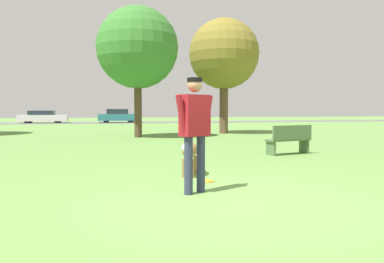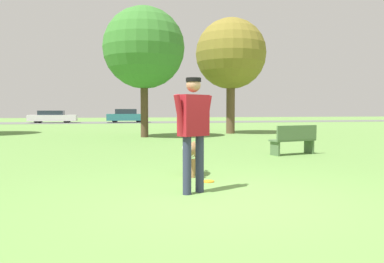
# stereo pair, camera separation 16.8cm
# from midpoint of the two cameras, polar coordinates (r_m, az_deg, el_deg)

# --- Properties ---
(ground_plane) EXTENTS (120.00, 120.00, 0.00)m
(ground_plane) POSITION_cam_midpoint_polar(r_m,az_deg,el_deg) (5.37, 5.76, -10.38)
(ground_plane) COLOR #608C42
(far_road_strip) EXTENTS (120.00, 6.00, 0.01)m
(far_road_strip) POSITION_cam_midpoint_polar(r_m,az_deg,el_deg) (39.10, -9.99, 1.37)
(far_road_strip) COLOR #5B5B59
(far_road_strip) RESTS_ON ground_plane
(person) EXTENTS (0.69, 0.43, 1.75)m
(person) POSITION_cam_midpoint_polar(r_m,az_deg,el_deg) (5.65, 1.07, 1.11)
(person) COLOR #2D334C
(person) RESTS_ON ground_plane
(dog) EXTENTS (0.53, 1.00, 0.67)m
(dog) POSITION_cam_midpoint_polar(r_m,az_deg,el_deg) (7.18, 0.45, -3.07)
(dog) COLOR olive
(dog) RESTS_ON ground_plane
(frisbee) EXTENTS (0.21, 0.21, 0.02)m
(frisbee) POSITION_cam_midpoint_polar(r_m,az_deg,el_deg) (6.67, 3.22, -7.59)
(frisbee) COLOR orange
(frisbee) RESTS_ON ground_plane
(tree_mid_center) EXTENTS (3.77, 3.77, 6.04)m
(tree_mid_center) POSITION_cam_midpoint_polar(r_m,az_deg,el_deg) (17.87, -7.06, 12.49)
(tree_mid_center) COLOR #4C3826
(tree_mid_center) RESTS_ON ground_plane
(tree_far_right) EXTENTS (3.79, 3.79, 6.20)m
(tree_far_right) POSITION_cam_midpoint_polar(r_m,az_deg,el_deg) (20.66, 6.18, 11.62)
(tree_far_right) COLOR brown
(tree_far_right) RESTS_ON ground_plane
(parked_car_white) EXTENTS (4.60, 1.84, 1.23)m
(parked_car_white) POSITION_cam_midpoint_polar(r_m,az_deg,el_deg) (39.69, -20.37, 2.12)
(parked_car_white) COLOR white
(parked_car_white) RESTS_ON ground_plane
(parked_car_teal) EXTENTS (4.11, 1.70, 1.38)m
(parked_car_teal) POSITION_cam_midpoint_polar(r_m,az_deg,el_deg) (38.80, -9.83, 2.35)
(parked_car_teal) COLOR teal
(parked_car_teal) RESTS_ON ground_plane
(park_bench) EXTENTS (1.46, 0.72, 0.84)m
(park_bench) POSITION_cam_midpoint_polar(r_m,az_deg,el_deg) (11.01, 15.74, -1.10)
(park_bench) COLOR #4C6B42
(park_bench) RESTS_ON ground_plane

